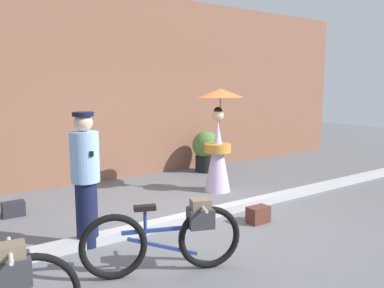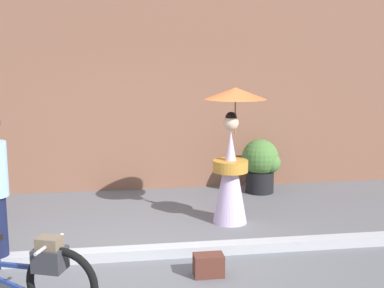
% 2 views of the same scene
% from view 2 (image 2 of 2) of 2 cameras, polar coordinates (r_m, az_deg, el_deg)
% --- Properties ---
extents(ground_plane, '(30.00, 30.00, 0.00)m').
position_cam_2_polar(ground_plane, '(5.94, -5.27, -12.82)').
color(ground_plane, slate).
extents(building_wall, '(14.00, 0.40, 3.86)m').
position_cam_2_polar(building_wall, '(8.76, -6.75, 7.42)').
color(building_wall, brown).
rests_on(building_wall, ground_plane).
extents(sidewalk_curb, '(14.00, 0.20, 0.12)m').
position_cam_2_polar(sidewalk_curb, '(5.92, -5.28, -12.29)').
color(sidewalk_curb, '#B2B2B7').
rests_on(sidewalk_curb, ground_plane).
extents(bicycle_near_officer, '(1.60, 0.70, 0.76)m').
position_cam_2_polar(bicycle_near_officer, '(4.81, -19.41, -13.87)').
color(bicycle_near_officer, black).
rests_on(bicycle_near_officer, ground_plane).
extents(person_with_parasol, '(0.85, 0.85, 1.90)m').
position_cam_2_polar(person_with_parasol, '(6.87, 4.57, -1.17)').
color(person_with_parasol, silver).
rests_on(person_with_parasol, ground_plane).
extents(potted_plant_by_door, '(0.64, 0.63, 0.92)m').
position_cam_2_polar(potted_plant_by_door, '(8.58, 7.95, -2.24)').
color(potted_plant_by_door, black).
rests_on(potted_plant_by_door, ground_plane).
extents(backpack_spare, '(0.32, 0.20, 0.24)m').
position_cam_2_polar(backpack_spare, '(5.41, 1.93, -13.71)').
color(backpack_spare, '#592D23').
rests_on(backpack_spare, ground_plane).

